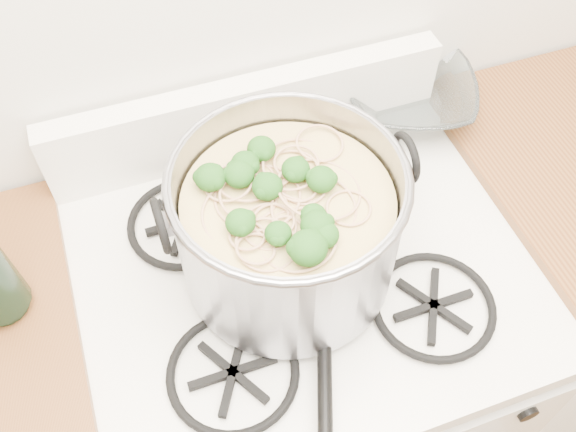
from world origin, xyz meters
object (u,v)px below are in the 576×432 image
Objects in this scene: stock_pot at (288,226)px; glass_bowl at (409,101)px; gas_range at (300,376)px; spatula at (324,300)px.

glass_bowl is (0.36, 0.28, -0.10)m from stock_pot.
gas_range is 2.41× the size of stock_pot.
spatula is 3.01× the size of glass_bowl.
gas_range is 0.66m from glass_bowl.
stock_pot is (-0.03, 0.00, 0.60)m from gas_range.
glass_bowl is (0.33, 0.37, 0.00)m from spatula.
spatula is at bearing -89.70° from gas_range.
glass_bowl is at bearing 37.82° from stock_pot.
glass_bowl reaches higher than spatula.
stock_pot reaches higher than gas_range.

